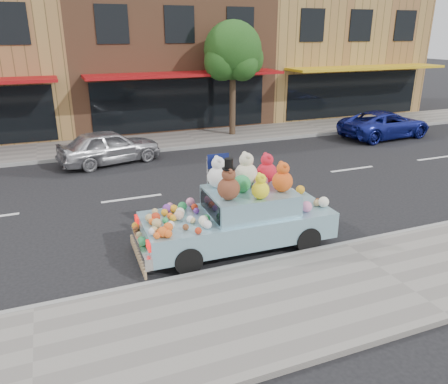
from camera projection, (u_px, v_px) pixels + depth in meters
name	position (u px, v px, depth m)	size (l,w,h in m)	color
ground	(253.00, 182.00, 14.48)	(120.00, 120.00, 0.00)	black
near_sidewalk	(390.00, 277.00, 8.80)	(60.00, 3.00, 0.12)	gray
far_sidewalk	(192.00, 139.00, 20.12)	(60.00, 3.00, 0.12)	gray
near_kerb	(345.00, 245.00, 10.10)	(60.00, 0.12, 0.13)	gray
far_kerb	(203.00, 146.00, 18.81)	(60.00, 0.12, 0.13)	gray
storefront_mid	(160.00, 52.00, 23.65)	(10.00, 9.80, 7.30)	brown
storefront_right	(317.00, 50.00, 27.12)	(10.00, 9.80, 7.30)	#A37F44
street_tree	(233.00, 55.00, 19.61)	(3.00, 2.70, 5.22)	#38281C
car_silver	(109.00, 147.00, 16.40)	(1.52, 3.78, 1.29)	#B6B6BB
car_blue	(385.00, 124.00, 20.43)	(2.06, 4.46, 1.24)	navy
art_car	(239.00, 214.00, 9.95)	(4.53, 1.87, 2.25)	black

